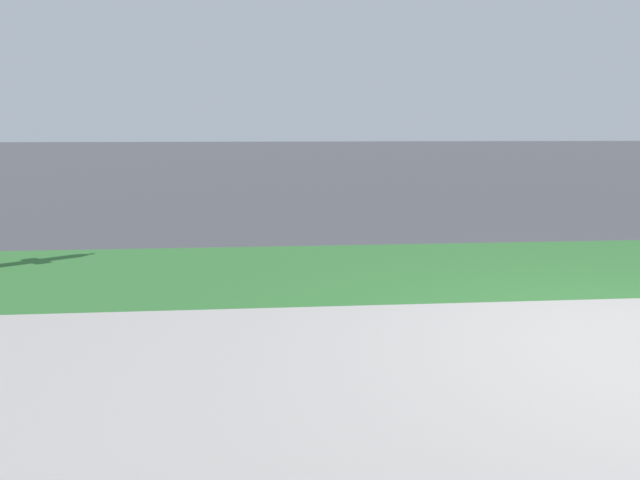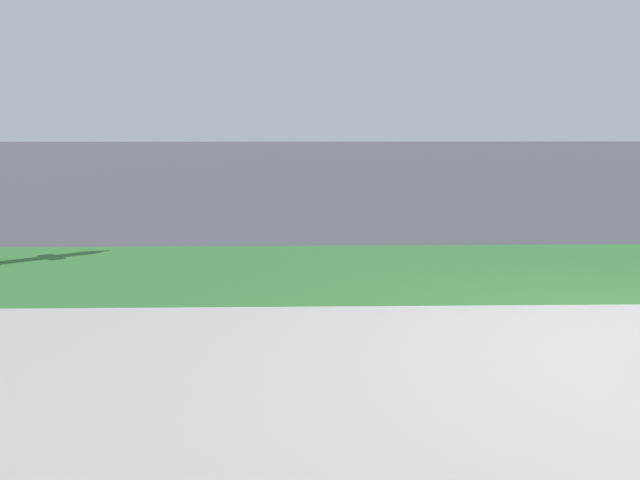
% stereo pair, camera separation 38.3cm
% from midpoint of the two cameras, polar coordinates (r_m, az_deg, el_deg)
% --- Properties ---
extents(grass_verge, '(18.00, 2.60, 0.01)m').
position_cam_midpoint_polar(grass_verge, '(6.70, 16.99, -2.28)').
color(grass_verge, '#2D662D').
rests_on(grass_verge, ground).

